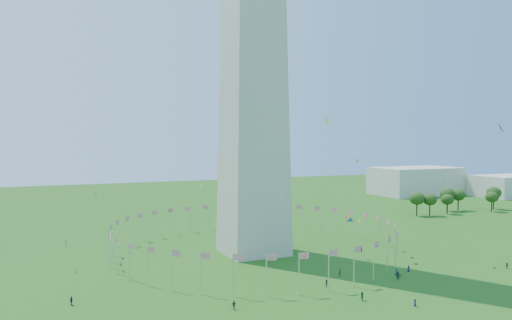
{
  "coord_description": "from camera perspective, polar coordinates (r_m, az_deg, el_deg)",
  "views": [
    {
      "loc": [
        -57.64,
        -80.11,
        32.77
      ],
      "look_at": [
        -5.9,
        35.0,
        27.49
      ],
      "focal_mm": 35.0,
      "sensor_mm": 36.0,
      "label": 1
    }
  ],
  "objects": [
    {
      "name": "ground",
      "position": [
        103.99,
        11.39,
        -16.02
      ],
      "size": [
        600.0,
        600.0,
        0.0
      ],
      "primitive_type": "plane",
      "color": "#1D5113",
      "rests_on": "ground"
    },
    {
      "name": "tree_line_east",
      "position": [
        240.67,
        21.85,
        -4.44
      ],
      "size": [
        53.67,
        15.64,
        10.37
      ],
      "color": "#2E541C",
      "rests_on": "ground"
    },
    {
      "name": "crowd",
      "position": [
        108.88,
        12.07,
        -14.69
      ],
      "size": [
        104.09,
        67.88,
        1.98
      ],
      "color": "#531315",
      "rests_on": "ground"
    },
    {
      "name": "kites_aloft",
      "position": [
        129.16,
        9.85,
        -3.47
      ],
      "size": [
        109.25,
        77.69,
        32.19
      ],
      "color": "blue",
      "rests_on": "ground"
    },
    {
      "name": "gov_building_east_b",
      "position": [
        319.51,
        26.79,
        -2.67
      ],
      "size": [
        35.0,
        25.0,
        12.0
      ],
      "primitive_type": "cube",
      "color": "beige",
      "rests_on": "ground"
    },
    {
      "name": "gov_building_east_a",
      "position": [
        310.93,
        17.82,
        -2.29
      ],
      "size": [
        50.0,
        30.0,
        16.0
      ],
      "primitive_type": "cube",
      "color": "beige",
      "rests_on": "ground"
    },
    {
      "name": "flag_ring",
      "position": [
        145.09,
        -0.31,
        -8.84
      ],
      "size": [
        80.24,
        80.24,
        9.0
      ],
      "color": "silver",
      "rests_on": "ground"
    }
  ]
}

